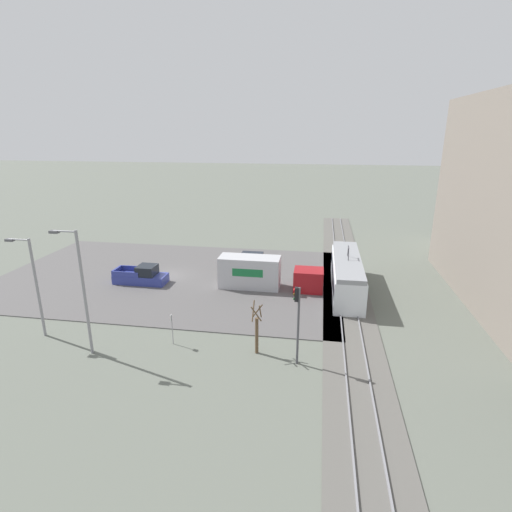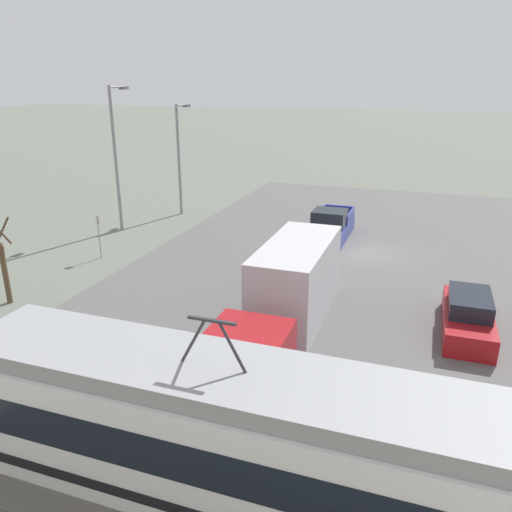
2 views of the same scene
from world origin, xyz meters
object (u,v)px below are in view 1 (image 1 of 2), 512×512
no_parking_sign (172,326)px  street_lamp_near_crossing (81,286)px  pickup_truck (142,276)px  sedan_car_0 (252,260)px  street_lamp_mid_block (33,281)px  light_rail_tram (347,275)px  traffic_light_pole (297,316)px  street_tree (257,331)px  box_truck (264,274)px

no_parking_sign → street_lamp_near_crossing: bearing=-68.5°
pickup_truck → street_lamp_near_crossing: bearing=9.2°
pickup_truck → sedan_car_0: (-7.37, 10.38, -0.09)m
pickup_truck → street_lamp_mid_block: street_lamp_mid_block is taller
sedan_car_0 → no_parking_sign: bearing=171.6°
light_rail_tram → no_parking_sign: (12.74, -13.24, -0.24)m
pickup_truck → sedan_car_0: pickup_truck is taller
traffic_light_pole → no_parking_sign: size_ratio=2.34×
light_rail_tram → street_tree: 14.67m
light_rail_tram → street_lamp_mid_block: 27.26m
pickup_truck → street_tree: bearing=50.4°
street_lamp_near_crossing → no_parking_sign: (-2.15, 5.44, -3.72)m
street_lamp_near_crossing → no_parking_sign: 6.93m
box_truck → street_lamp_mid_block: size_ratio=1.33×
street_lamp_mid_block → street_lamp_near_crossing: bearing=70.4°
street_lamp_near_crossing → box_truck: bearing=143.6°
street_tree → sedan_car_0: bearing=-169.2°
light_rail_tram → street_lamp_near_crossing: (14.89, -18.68, 3.47)m
light_rail_tram → traffic_light_pole: traffic_light_pole is taller
no_parking_sign → street_lamp_mid_block: bearing=-88.1°
traffic_light_pole → street_lamp_near_crossing: street_lamp_near_crossing is taller
light_rail_tram → pickup_truck: (1.41, -20.86, -0.89)m
sedan_car_0 → street_lamp_mid_block: street_lamp_mid_block is taller
pickup_truck → traffic_light_pole: (12.47, 16.84, 2.79)m
street_tree → street_lamp_near_crossing: 12.43m
sedan_car_0 → street_tree: (18.93, 3.60, 1.06)m
traffic_light_pole → street_lamp_mid_block: size_ratio=0.72×
street_tree → traffic_light_pole: bearing=72.1°
no_parking_sign → light_rail_tram: bearing=133.9°
street_tree → light_rail_tram: bearing=152.1°
light_rail_tram → traffic_light_pole: 14.58m
box_truck → traffic_light_pole: bearing=17.4°
light_rail_tram → no_parking_sign: 18.37m
box_truck → street_tree: 12.39m
traffic_light_pole → street_tree: traffic_light_pole is taller
pickup_truck → no_parking_sign: no_parking_sign is taller
street_lamp_mid_block → box_truck: bearing=128.6°
pickup_truck → street_tree: 18.17m
light_rail_tram → no_parking_sign: size_ratio=5.19×
pickup_truck → box_truck: bearing=93.5°
sedan_car_0 → street_tree: 19.30m
box_truck → pickup_truck: size_ratio=1.91×
street_lamp_mid_block → sedan_car_0: bearing=145.1°
no_parking_sign → street_tree: bearing=88.0°
pickup_truck → street_lamp_mid_block: 12.59m
no_parking_sign → traffic_light_pole: bearing=82.9°
light_rail_tram → box_truck: size_ratio=1.19×
box_truck → no_parking_sign: 13.12m
street_lamp_near_crossing → sedan_car_0: bearing=158.5°
light_rail_tram → street_lamp_near_crossing: size_ratio=1.37×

